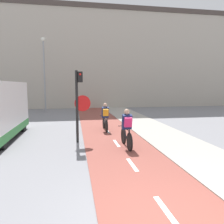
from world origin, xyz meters
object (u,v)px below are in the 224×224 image
at_px(street_lamp_far, 44,67).
at_px(cyclist_far, 105,118).
at_px(cyclist_near, 127,129).
at_px(traffic_light_pole, 79,98).

bearing_deg(street_lamp_far, cyclist_far, -64.66).
xyz_separation_m(street_lamp_far, cyclist_near, (4.52, -12.06, -3.31)).
distance_m(traffic_light_pole, street_lamp_far, 11.45).
height_order(traffic_light_pole, cyclist_far, traffic_light_pole).
relative_size(traffic_light_pole, cyclist_far, 1.84).
distance_m(traffic_light_pole, cyclist_far, 2.83).
relative_size(cyclist_near, cyclist_far, 1.03).
relative_size(traffic_light_pole, street_lamp_far, 0.46).
distance_m(traffic_light_pole, cyclist_near, 2.42).
distance_m(street_lamp_far, cyclist_far, 10.24).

